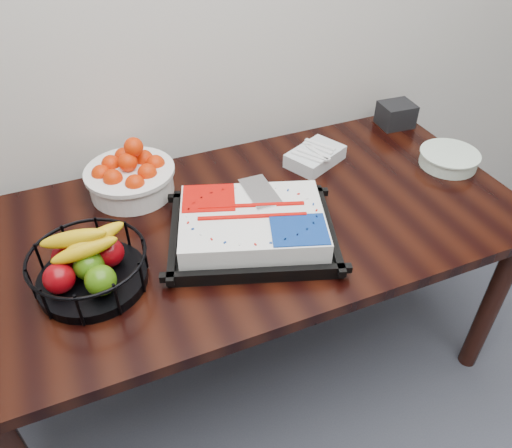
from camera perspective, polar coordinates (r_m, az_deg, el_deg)
name	(u,v)px	position (r m, az deg, el deg)	size (l,w,h in m)	color
table	(252,237)	(1.69, -0.50, -1.49)	(1.80, 0.90, 0.75)	black
cake_tray	(252,227)	(1.52, -0.44, -0.30)	(0.60, 0.53, 0.10)	black
tangerine_bowl	(130,172)	(1.75, -14.25, 5.79)	(0.30, 0.30, 0.19)	white
fruit_basket	(89,265)	(1.44, -18.56, -4.48)	(0.32, 0.32, 0.17)	black
plate_stack	(449,159)	(2.01, 21.17, 6.96)	(0.22, 0.22, 0.05)	white
fork_bag	(315,156)	(1.90, 6.77, 7.74)	(0.25, 0.21, 0.06)	silver
napkin_box	(396,115)	(2.22, 15.70, 11.95)	(0.14, 0.12, 0.10)	black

